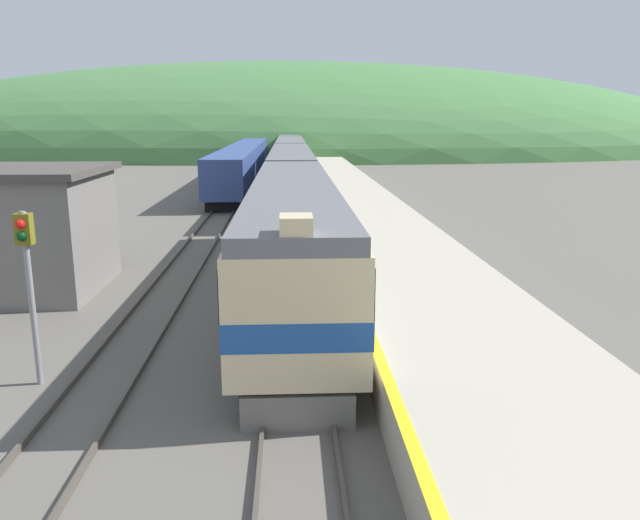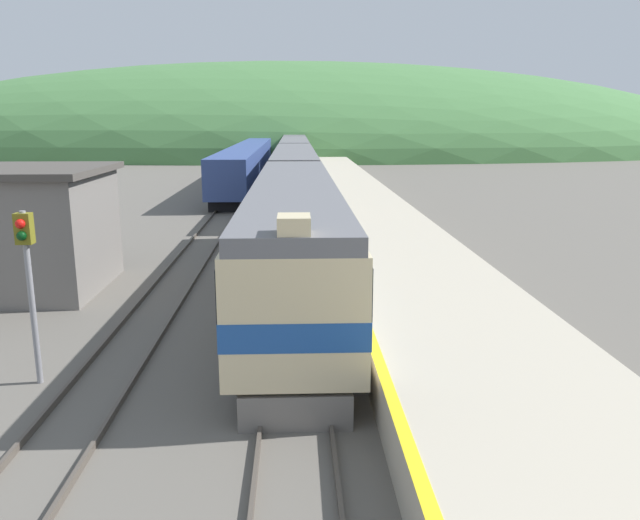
{
  "view_description": "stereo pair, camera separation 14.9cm",
  "coord_description": "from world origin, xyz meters",
  "px_view_note": "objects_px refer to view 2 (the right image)",
  "views": [
    {
      "loc": [
        -0.12,
        7.2,
        6.2
      ],
      "look_at": [
        0.7,
        23.97,
        2.36
      ],
      "focal_mm": 35.0,
      "sensor_mm": 36.0,
      "label": 1
    },
    {
      "loc": [
        0.03,
        7.19,
        6.2
      ],
      "look_at": [
        0.7,
        23.97,
        2.36
      ],
      "focal_mm": 35.0,
      "sensor_mm": 36.0,
      "label": 2
    }
  ],
  "objects_px": {
    "carriage_third": "(295,156)",
    "signal_post_siding": "(27,262)",
    "carriage_second": "(295,175)",
    "carriage_fourth": "(294,146)",
    "siding_train": "(249,163)",
    "express_train_lead_car": "(295,233)"
  },
  "relations": [
    {
      "from": "carriage_third",
      "to": "signal_post_siding",
      "type": "relative_size",
      "value": 5.44
    },
    {
      "from": "carriage_second",
      "to": "carriage_third",
      "type": "bearing_deg",
      "value": 90.0
    },
    {
      "from": "carriage_fourth",
      "to": "carriage_third",
      "type": "bearing_deg",
      "value": -90.0
    },
    {
      "from": "carriage_second",
      "to": "signal_post_siding",
      "type": "height_order",
      "value": "signal_post_siding"
    },
    {
      "from": "carriage_third",
      "to": "signal_post_siding",
      "type": "distance_m",
      "value": 54.54
    },
    {
      "from": "carriage_second",
      "to": "carriage_third",
      "type": "height_order",
      "value": "same"
    },
    {
      "from": "siding_train",
      "to": "signal_post_siding",
      "type": "xyz_separation_m",
      "value": [
        -1.53,
        -49.02,
        1.13
      ]
    },
    {
      "from": "express_train_lead_car",
      "to": "carriage_fourth",
      "type": "height_order",
      "value": "express_train_lead_car"
    },
    {
      "from": "express_train_lead_car",
      "to": "carriage_second",
      "type": "distance_m",
      "value": 23.02
    },
    {
      "from": "express_train_lead_car",
      "to": "siding_train",
      "type": "bearing_deg",
      "value": 96.34
    },
    {
      "from": "express_train_lead_car",
      "to": "carriage_third",
      "type": "xyz_separation_m",
      "value": [
        0.0,
        46.5,
        -0.01
      ]
    },
    {
      "from": "carriage_fourth",
      "to": "signal_post_siding",
      "type": "distance_m",
      "value": 77.91
    },
    {
      "from": "carriage_third",
      "to": "carriage_second",
      "type": "bearing_deg",
      "value": -90.0
    },
    {
      "from": "express_train_lead_car",
      "to": "carriage_second",
      "type": "height_order",
      "value": "express_train_lead_car"
    },
    {
      "from": "carriage_fourth",
      "to": "siding_train",
      "type": "relative_size",
      "value": 0.51
    },
    {
      "from": "express_train_lead_car",
      "to": "signal_post_siding",
      "type": "bearing_deg",
      "value": -128.52
    },
    {
      "from": "carriage_fourth",
      "to": "signal_post_siding",
      "type": "xyz_separation_m",
      "value": [
        -6.12,
        -77.66,
        0.79
      ]
    },
    {
      "from": "carriage_second",
      "to": "siding_train",
      "type": "height_order",
      "value": "carriage_second"
    },
    {
      "from": "carriage_fourth",
      "to": "siding_train",
      "type": "bearing_deg",
      "value": -99.1
    },
    {
      "from": "carriage_fourth",
      "to": "carriage_second",
      "type": "bearing_deg",
      "value": -90.0
    },
    {
      "from": "siding_train",
      "to": "carriage_fourth",
      "type": "bearing_deg",
      "value": 80.9
    },
    {
      "from": "express_train_lead_car",
      "to": "signal_post_siding",
      "type": "height_order",
      "value": "express_train_lead_car"
    }
  ]
}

